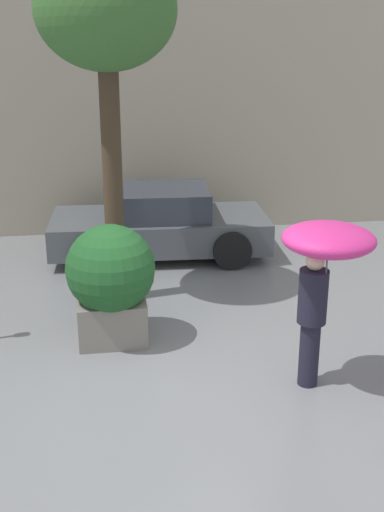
# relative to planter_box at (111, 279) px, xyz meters

# --- Properties ---
(ground_plane) EXTENTS (40.00, 40.00, 0.00)m
(ground_plane) POSITION_rel_planter_box_xyz_m (0.60, -1.26, -0.90)
(ground_plane) COLOR slate
(building_facade) EXTENTS (18.00, 0.30, 6.00)m
(building_facade) POSITION_rel_planter_box_xyz_m (0.60, 5.24, 2.10)
(building_facade) COLOR #9E937F
(building_facade) RESTS_ON ground
(planter_box) EXTENTS (1.19, 1.19, 1.64)m
(planter_box) POSITION_rel_planter_box_xyz_m (0.00, 0.00, 0.00)
(planter_box) COLOR gray
(planter_box) RESTS_ON ground
(person_adult) EXTENTS (1.03, 1.03, 2.02)m
(person_adult) POSITION_rel_planter_box_xyz_m (2.33, -1.57, 0.69)
(person_adult) COLOR #1E1E2D
(person_adult) RESTS_ON ground
(parked_car_near) EXTENTS (4.07, 2.17, 1.28)m
(parked_car_near) POSITION_rel_planter_box_xyz_m (0.98, 3.51, -0.31)
(parked_car_near) COLOR #4C5156
(parked_car_near) RESTS_ON ground
(street_tree) EXTENTS (1.97, 1.97, 5.13)m
(street_tree) POSITION_rel_planter_box_xyz_m (0.10, 1.46, 3.27)
(street_tree) COLOR #423323
(street_tree) RESTS_ON ground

